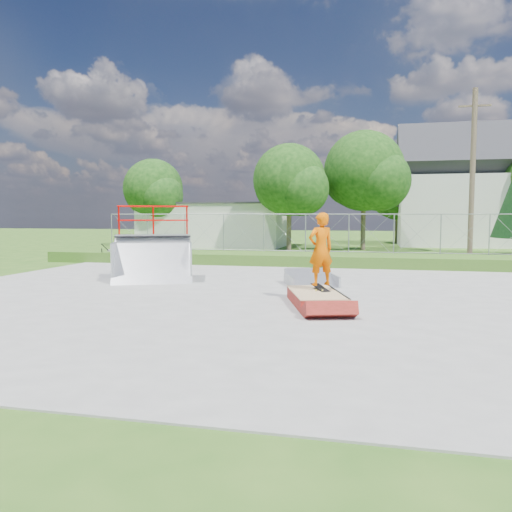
{
  "coord_description": "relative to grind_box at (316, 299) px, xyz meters",
  "views": [
    {
      "loc": [
        2.98,
        -12.81,
        2.24
      ],
      "look_at": [
        -0.12,
        0.67,
        1.1
      ],
      "focal_mm": 35.0,
      "sensor_mm": 36.0,
      "label": 1
    }
  ],
  "objects": [
    {
      "name": "utility_pole",
      "position": [
        5.82,
        12.6,
        3.83
      ],
      "size": [
        0.24,
        0.24,
        8.0
      ],
      "primitive_type": "cylinder",
      "color": "brown",
      "rests_on": "ground"
    },
    {
      "name": "skateboard",
      "position": [
        0.08,
        0.35,
        0.22
      ],
      "size": [
        0.58,
        0.8,
        0.13
      ],
      "primitive_type": "cube",
      "rotation": [
        0.14,
        0.0,
        0.5
      ],
      "color": "black",
      "rests_on": "grind_box"
    },
    {
      "name": "utility_building_flat",
      "position": [
        -9.68,
        22.6,
        1.33
      ],
      "size": [
        10.0,
        6.0,
        3.0
      ],
      "primitive_type": "cube",
      "color": "beige",
      "rests_on": "ground"
    },
    {
      "name": "concrete_pad",
      "position": [
        -1.68,
        0.6,
        -0.15
      ],
      "size": [
        20.0,
        16.0,
        0.04
      ],
      "primitive_type": "cube",
      "color": "gray",
      "rests_on": "ground"
    },
    {
      "name": "tree_center",
      "position": [
        1.1,
        20.41,
        4.67
      ],
      "size": [
        5.44,
        5.12,
        7.6
      ],
      "color": "brown",
      "rests_on": "ground"
    },
    {
      "name": "concrete_stairs",
      "position": [
        -10.18,
        9.3,
        0.23
      ],
      "size": [
        1.5,
        1.6,
        0.8
      ],
      "primitive_type": null,
      "color": "gray",
      "rests_on": "ground"
    },
    {
      "name": "skater",
      "position": [
        0.08,
        0.35,
        1.13
      ],
      "size": [
        0.8,
        0.73,
        1.83
      ],
      "primitive_type": "imported",
      "rotation": [
        0.0,
        0.0,
        3.73
      ],
      "color": "#E95D00",
      "rests_on": "grind_box"
    },
    {
      "name": "tree_left_near",
      "position": [
        -3.43,
        18.43,
        4.06
      ],
      "size": [
        4.76,
        4.48,
        6.65
      ],
      "color": "brown",
      "rests_on": "ground"
    },
    {
      "name": "gable_house",
      "position": [
        7.32,
        26.6,
        3.66
      ],
      "size": [
        8.4,
        6.08,
        8.94
      ],
      "color": "beige",
      "rests_on": "ground"
    },
    {
      "name": "flat_bank_ramp",
      "position": [
        -0.5,
        3.39,
        0.05
      ],
      "size": [
        1.94,
        2.0,
        0.46
      ],
      "primitive_type": null,
      "rotation": [
        0.0,
        0.0,
        0.34
      ],
      "color": "#A9ADB2",
      "rests_on": "concrete_pad"
    },
    {
      "name": "ground",
      "position": [
        -1.68,
        0.6,
        -0.17
      ],
      "size": [
        120.0,
        120.0,
        0.0
      ],
      "primitive_type": "plane",
      "color": "#2D5719",
      "rests_on": "ground"
    },
    {
      "name": "grass_berm",
      "position": [
        -1.68,
        10.1,
        0.08
      ],
      "size": [
        24.0,
        3.0,
        0.5
      ],
      "primitive_type": "cube",
      "color": "#2D5719",
      "rests_on": "ground"
    },
    {
      "name": "tree_left_far",
      "position": [
        -13.45,
        20.45,
        3.76
      ],
      "size": [
        4.42,
        4.16,
        6.18
      ],
      "color": "brown",
      "rests_on": "ground"
    },
    {
      "name": "quarter_pipe",
      "position": [
        -5.85,
        3.3,
        1.11
      ],
      "size": [
        3.2,
        2.99,
        2.57
      ],
      "primitive_type": null,
      "rotation": [
        0.0,
        0.0,
        0.39
      ],
      "color": "#A9ADB2",
      "rests_on": "concrete_pad"
    },
    {
      "name": "tree_back_mid",
      "position": [
        3.53,
        28.46,
        3.46
      ],
      "size": [
        4.08,
        3.84,
        5.7
      ],
      "color": "brown",
      "rests_on": "ground"
    },
    {
      "name": "grind_box",
      "position": [
        0.0,
        0.0,
        0.0
      ],
      "size": [
        1.77,
        2.57,
        0.35
      ],
      "rotation": [
        0.0,
        0.0,
        0.3
      ],
      "color": "maroon",
      "rests_on": "concrete_pad"
    },
    {
      "name": "chain_link_fence",
      "position": [
        -1.68,
        11.1,
        1.23
      ],
      "size": [
        20.0,
        0.06,
        1.8
      ],
      "primitive_type": null,
      "color": "gray",
      "rests_on": "grass_berm"
    }
  ]
}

